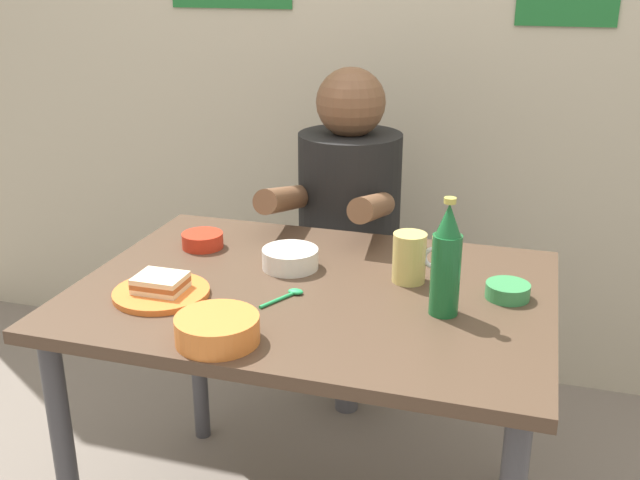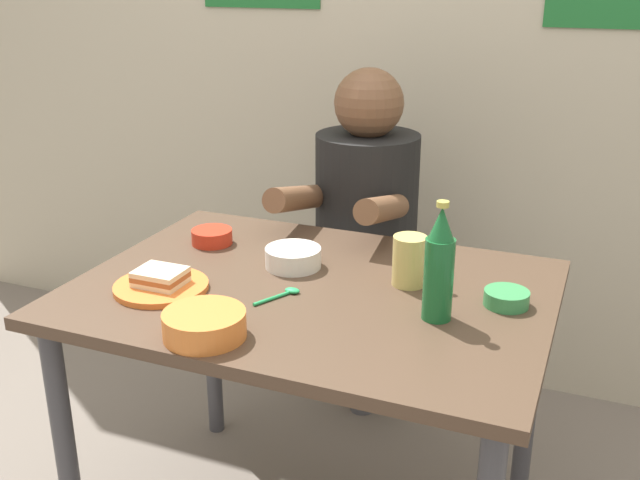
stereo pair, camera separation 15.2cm
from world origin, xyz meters
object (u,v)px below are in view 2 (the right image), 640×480
at_px(sandwich, 160,277).
at_px(beer_bottle, 439,267).
at_px(plate_orange, 161,287).
at_px(sauce_bowl_chili, 212,236).
at_px(stool, 364,319).
at_px(person_seated, 366,200).
at_px(beer_mug, 410,261).
at_px(dining_table, 312,322).

distance_m(sandwich, beer_bottle, 0.64).
height_order(plate_orange, sauce_bowl_chili, sauce_bowl_chili).
distance_m(stool, person_seated, 0.42).
relative_size(beer_mug, beer_bottle, 0.48).
distance_m(beer_mug, beer_bottle, 0.19).
bearing_deg(person_seated, plate_orange, -107.39).
distance_m(sandwich, sauce_bowl_chili, 0.31).
bearing_deg(dining_table, sauce_bowl_chili, 155.77).
distance_m(plate_orange, sauce_bowl_chili, 0.31).
bearing_deg(beer_bottle, beer_mug, 123.87).
xyz_separation_m(person_seated, plate_orange, (-0.24, -0.77, -0.02)).
bearing_deg(plate_orange, dining_table, 24.76).
bearing_deg(stool, sandwich, -107.16).
xyz_separation_m(beer_bottle, sauce_bowl_chili, (-0.67, 0.21, -0.10)).
relative_size(person_seated, plate_orange, 3.27).
bearing_deg(beer_bottle, stool, 119.74).
bearing_deg(sandwich, plate_orange, -153.43).
bearing_deg(sandwich, sauce_bowl_chili, 97.93).
relative_size(stool, beer_mug, 3.57).
xyz_separation_m(person_seated, sauce_bowl_chili, (-0.28, -0.46, -0.00)).
distance_m(dining_table, plate_orange, 0.37).
xyz_separation_m(stool, person_seated, (0.00, -0.01, 0.42)).
relative_size(person_seated, sandwich, 6.54).
distance_m(dining_table, sauce_bowl_chili, 0.41).
bearing_deg(sandwich, beer_mug, 25.08).
bearing_deg(stool, sauce_bowl_chili, -121.24).
bearing_deg(beer_mug, beer_bottle, -56.13).
height_order(plate_orange, sandwich, sandwich).
bearing_deg(sandwich, person_seated, 72.61).
bearing_deg(beer_mug, stool, 118.49).
bearing_deg(stool, plate_orange, -107.16).
bearing_deg(sauce_bowl_chili, sandwich, -82.07).
relative_size(stool, sandwich, 4.09).
height_order(beer_bottle, sauce_bowl_chili, beer_bottle).
bearing_deg(person_seated, beer_mug, -60.99).
height_order(person_seated, sandwich, person_seated).
xyz_separation_m(stool, sauce_bowl_chili, (-0.28, -0.47, 0.41)).
bearing_deg(sauce_bowl_chili, beer_mug, -6.33).
xyz_separation_m(stool, plate_orange, (-0.24, -0.78, 0.40)).
relative_size(sandwich, sauce_bowl_chili, 1.00).
bearing_deg(dining_table, person_seated, 97.30).
bearing_deg(sauce_bowl_chili, person_seated, 58.14).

